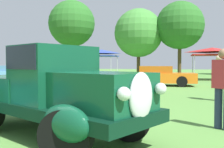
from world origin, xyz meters
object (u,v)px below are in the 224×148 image
at_px(spectator_near_truck, 223,86).
at_px(canopy_tent_right_field, 212,51).
at_px(feature_pickup_truck, 52,90).
at_px(canopy_tent_center_field, 101,53).
at_px(show_car_skyblue, 0,73).
at_px(show_car_orange, 158,76).
at_px(canopy_tent_left_field, 54,53).
at_px(spectator_far_side, 219,76).

distance_m(spectator_near_truck, canopy_tent_right_field, 17.54).
bearing_deg(feature_pickup_truck, canopy_tent_center_field, 103.97).
height_order(show_car_skyblue, spectator_near_truck, spectator_near_truck).
relative_size(show_car_skyblue, show_car_orange, 1.01).
xyz_separation_m(show_car_skyblue, show_car_orange, (12.63, -1.63, 0.00)).
xyz_separation_m(canopy_tent_center_field, canopy_tent_right_field, (9.85, -0.72, 0.00)).
bearing_deg(canopy_tent_right_field, canopy_tent_center_field, 175.81).
height_order(show_car_skyblue, canopy_tent_right_field, canopy_tent_right_field).
height_order(canopy_tent_left_field, canopy_tent_center_field, same).
xyz_separation_m(spectator_near_truck, canopy_tent_right_field, (1.78, 17.38, 1.51)).
bearing_deg(spectator_near_truck, canopy_tent_right_field, 84.14).
bearing_deg(show_car_skyblue, canopy_tent_left_field, 76.47).
relative_size(show_car_skyblue, canopy_tent_right_field, 1.42).
height_order(feature_pickup_truck, canopy_tent_left_field, canopy_tent_left_field).
relative_size(show_car_orange, canopy_tent_center_field, 1.63).
bearing_deg(show_car_orange, spectator_near_truck, -78.45).
height_order(show_car_orange, canopy_tent_left_field, canopy_tent_left_field).
height_order(feature_pickup_truck, spectator_far_side, feature_pickup_truck).
height_order(spectator_near_truck, canopy_tent_left_field, canopy_tent_left_field).
xyz_separation_m(spectator_far_side, canopy_tent_center_field, (-8.60, 13.60, 1.51)).
bearing_deg(show_car_skyblue, show_car_orange, -7.35).
relative_size(canopy_tent_left_field, canopy_tent_center_field, 1.14).
relative_size(feature_pickup_truck, show_car_skyblue, 0.95).
distance_m(show_car_skyblue, show_car_orange, 12.74).
distance_m(spectator_far_side, canopy_tent_center_field, 16.16).
bearing_deg(spectator_far_side, canopy_tent_left_field, 134.28).
distance_m(feature_pickup_truck, canopy_tent_center_field, 20.08).
xyz_separation_m(feature_pickup_truck, canopy_tent_left_field, (-10.02, 19.96, 1.56)).
relative_size(feature_pickup_truck, canopy_tent_left_field, 1.39).
relative_size(feature_pickup_truck, spectator_near_truck, 2.64).
relative_size(show_car_skyblue, canopy_tent_left_field, 1.45).
bearing_deg(spectator_far_side, feature_pickup_truck, -122.89).
height_order(canopy_tent_left_field, canopy_tent_right_field, same).
distance_m(spectator_far_side, canopy_tent_right_field, 13.03).
bearing_deg(spectator_near_truck, spectator_far_side, 83.26).
height_order(spectator_far_side, canopy_tent_left_field, canopy_tent_left_field).
xyz_separation_m(show_car_skyblue, canopy_tent_right_field, (16.58, 5.15, 1.82)).
height_order(spectator_near_truck, canopy_tent_center_field, canopy_tent_center_field).
relative_size(spectator_near_truck, spectator_far_side, 1.00).
relative_size(spectator_near_truck, canopy_tent_left_field, 0.52).
relative_size(spectator_near_truck, canopy_tent_right_field, 0.51).
xyz_separation_m(show_car_orange, spectator_near_truck, (2.17, -10.61, 0.31)).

